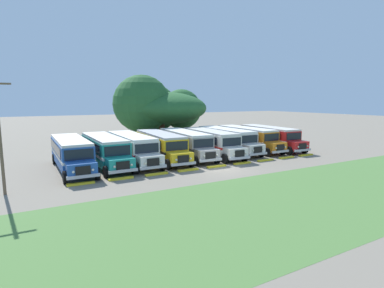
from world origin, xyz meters
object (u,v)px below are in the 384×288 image
at_px(parked_bus_slot_3, 161,145).
at_px(broad_shade_tree, 158,107).
at_px(parked_bus_slot_5, 211,141).
at_px(parked_bus_slot_7, 247,137).
at_px(parked_bus_slot_2, 132,147).
at_px(parked_bus_slot_0, 71,152).
at_px(parked_bus_slot_8, 270,136).
at_px(parked_bus_slot_1, 105,149).
at_px(parked_bus_slot_6, 227,139).
at_px(parked_bus_slot_4, 186,142).

relative_size(parked_bus_slot_3, broad_shade_tree, 0.72).
relative_size(parked_bus_slot_5, parked_bus_slot_7, 1.01).
bearing_deg(broad_shade_tree, parked_bus_slot_2, -122.04).
bearing_deg(parked_bus_slot_5, parked_bus_slot_0, -86.91).
bearing_deg(parked_bus_slot_8, parked_bus_slot_0, -85.75).
height_order(parked_bus_slot_1, parked_bus_slot_5, same).
bearing_deg(parked_bus_slot_8, parked_bus_slot_6, -92.08).
relative_size(parked_bus_slot_1, parked_bus_slot_2, 1.00).
relative_size(parked_bus_slot_3, parked_bus_slot_6, 1.00).
bearing_deg(parked_bus_slot_3, parked_bus_slot_1, -86.85).
bearing_deg(broad_shade_tree, parked_bus_slot_3, -111.52).
xyz_separation_m(parked_bus_slot_0, parked_bus_slot_3, (8.97, 0.32, 0.00)).
bearing_deg(parked_bus_slot_8, parked_bus_slot_1, -86.41).
height_order(parked_bus_slot_3, parked_bus_slot_8, same).
relative_size(parked_bus_slot_4, parked_bus_slot_6, 1.01).
distance_m(parked_bus_slot_2, parked_bus_slot_7, 15.37).
xyz_separation_m(parked_bus_slot_3, parked_bus_slot_4, (3.10, 0.28, 0.00)).
height_order(parked_bus_slot_4, broad_shade_tree, broad_shade_tree).
bearing_deg(broad_shade_tree, parked_bus_slot_8, -54.26).
bearing_deg(parked_bus_slot_7, parked_bus_slot_8, 79.64).
bearing_deg(parked_bus_slot_4, parked_bus_slot_6, 96.51).
distance_m(parked_bus_slot_1, parked_bus_slot_4, 9.00).
xyz_separation_m(parked_bus_slot_0, parked_bus_slot_5, (15.10, 0.05, 0.00)).
bearing_deg(parked_bus_slot_1, parked_bus_slot_8, 89.06).
distance_m(parked_bus_slot_7, parked_bus_slot_8, 3.28).
xyz_separation_m(parked_bus_slot_4, broad_shade_tree, (2.35, 13.55, 3.59)).
bearing_deg(parked_bus_slot_6, parked_bus_slot_5, -72.21).
relative_size(parked_bus_slot_2, parked_bus_slot_3, 1.00).
bearing_deg(parked_bus_slot_4, parked_bus_slot_5, 82.91).
xyz_separation_m(parked_bus_slot_5, parked_bus_slot_7, (6.05, 0.86, 0.00)).
height_order(parked_bus_slot_7, broad_shade_tree, broad_shade_tree).
relative_size(parked_bus_slot_6, parked_bus_slot_8, 0.99).
relative_size(parked_bus_slot_6, broad_shade_tree, 0.72).
xyz_separation_m(parked_bus_slot_0, parked_bus_slot_6, (17.99, 0.95, 0.00)).
height_order(parked_bus_slot_0, broad_shade_tree, broad_shade_tree).
height_order(parked_bus_slot_5, parked_bus_slot_8, same).
bearing_deg(parked_bus_slot_6, broad_shade_tree, -164.30).
bearing_deg(parked_bus_slot_2, parked_bus_slot_4, 91.98).
height_order(parked_bus_slot_2, parked_bus_slot_4, same).
distance_m(parked_bus_slot_3, parked_bus_slot_7, 12.19).
height_order(parked_bus_slot_0, parked_bus_slot_4, same).
bearing_deg(parked_bus_slot_6, parked_bus_slot_1, -86.87).
relative_size(parked_bus_slot_2, parked_bus_slot_8, 0.99).
distance_m(parked_bus_slot_1, broad_shade_tree, 18.27).
bearing_deg(parked_bus_slot_1, parked_bus_slot_7, 90.92).
height_order(parked_bus_slot_1, parked_bus_slot_8, same).
distance_m(parked_bus_slot_1, parked_bus_slot_5, 12.02).
relative_size(parked_bus_slot_0, parked_bus_slot_4, 0.99).
bearing_deg(broad_shade_tree, parked_bus_slot_6, -74.89).
relative_size(parked_bus_slot_2, parked_bus_slot_6, 1.00).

